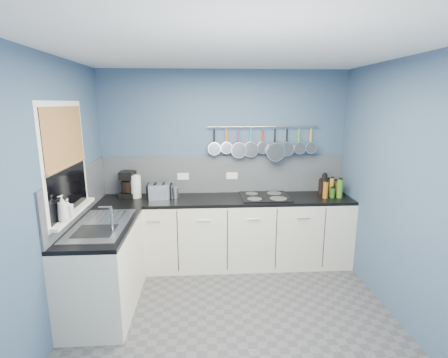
{
  "coord_description": "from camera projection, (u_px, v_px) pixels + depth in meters",
  "views": [
    {
      "loc": [
        -0.27,
        -2.93,
        2.08
      ],
      "look_at": [
        -0.05,
        0.75,
        1.25
      ],
      "focal_mm": 27.12,
      "sensor_mm": 36.0,
      "label": 1
    }
  ],
  "objects": [
    {
      "name": "mixer_tap",
      "position": [
        111.0,
        218.0,
        3.15
      ],
      "size": [
        0.12,
        0.08,
        0.26
      ],
      "primitive_type": null,
      "color": "silver",
      "rests_on": "worktop_left"
    },
    {
      "name": "condiment_2",
      "position": [
        321.0,
        187.0,
        4.45
      ],
      "size": [
        0.06,
        0.06,
        0.2
      ],
      "primitive_type": "cylinder",
      "color": "black",
      "rests_on": "worktop_back"
    },
    {
      "name": "wall_back",
      "position": [
        224.0,
        167.0,
        4.52
      ],
      "size": [
        3.2,
        0.02,
        2.5
      ],
      "primitive_type": "cube",
      "color": "#39516F",
      "rests_on": "ground"
    },
    {
      "name": "pan_4",
      "position": [
        263.0,
        140.0,
        4.41
      ],
      "size": [
        0.16,
        0.06,
        0.35
      ],
      "primitive_type": null,
      "color": "silver",
      "rests_on": "pot_rail"
    },
    {
      "name": "pan_3",
      "position": [
        251.0,
        142.0,
        4.4
      ],
      "size": [
        0.2,
        0.06,
        0.39
      ],
      "primitive_type": null,
      "color": "silver",
      "rests_on": "pot_rail"
    },
    {
      "name": "pan_8",
      "position": [
        311.0,
        140.0,
        4.44
      ],
      "size": [
        0.16,
        0.08,
        0.35
      ],
      "primitive_type": null,
      "color": "silver",
      "rests_on": "pot_rail"
    },
    {
      "name": "backsplash_back",
      "position": [
        224.0,
        174.0,
        4.52
      ],
      "size": [
        3.2,
        0.02,
        0.5
      ],
      "primitive_type": "cube",
      "color": "slate",
      "rests_on": "wall_back"
    },
    {
      "name": "pan_6",
      "position": [
        287.0,
        141.0,
        4.43
      ],
      "size": [
        0.19,
        0.09,
        0.38
      ],
      "primitive_type": null,
      "color": "silver",
      "rests_on": "pot_rail"
    },
    {
      "name": "coffee_maker",
      "position": [
        128.0,
        184.0,
        4.31
      ],
      "size": [
        0.22,
        0.23,
        0.33
      ],
      "primitive_type": null,
      "rotation": [
        0.0,
        0.0,
        -0.15
      ],
      "color": "black",
      "rests_on": "worktop_back"
    },
    {
      "name": "pot_rail",
      "position": [
        263.0,
        127.0,
        4.38
      ],
      "size": [
        1.45,
        0.02,
        0.02
      ],
      "primitive_type": "cylinder",
      "rotation": [
        0.0,
        1.57,
        0.0
      ],
      "color": "silver",
      "rests_on": "wall_back"
    },
    {
      "name": "worktop_left",
      "position": [
        101.0,
        227.0,
        3.35
      ],
      "size": [
        0.6,
        1.2,
        0.04
      ],
      "primitive_type": "cube",
      "color": "black",
      "rests_on": "cabinet_run_left"
    },
    {
      "name": "hob",
      "position": [
        265.0,
        196.0,
        4.35
      ],
      "size": [
        0.62,
        0.55,
        0.01
      ],
      "primitive_type": "cube",
      "color": "black",
      "rests_on": "worktop_back"
    },
    {
      "name": "pan_5",
      "position": [
        275.0,
        144.0,
        4.43
      ],
      "size": [
        0.25,
        0.12,
        0.44
      ],
      "primitive_type": null,
      "color": "silver",
      "rests_on": "pot_rail"
    },
    {
      "name": "condiment_5",
      "position": [
        324.0,
        185.0,
        4.36
      ],
      "size": [
        0.07,
        0.07,
        0.29
      ],
      "primitive_type": "cylinder",
      "color": "black",
      "rests_on": "worktop_back"
    },
    {
      "name": "cabinet_run_left",
      "position": [
        105.0,
        269.0,
        3.45
      ],
      "size": [
        0.6,
        1.2,
        0.86
      ],
      "primitive_type": "cube",
      "color": "silver",
      "rests_on": "ground"
    },
    {
      "name": "cabinet_run_back",
      "position": [
        226.0,
        233.0,
        4.4
      ],
      "size": [
        3.2,
        0.6,
        0.86
      ],
      "primitive_type": "cube",
      "color": "silver",
      "rests_on": "ground"
    },
    {
      "name": "pan_2",
      "position": [
        239.0,
        142.0,
        4.39
      ],
      "size": [
        0.21,
        0.08,
        0.4
      ],
      "primitive_type": null,
      "color": "silver",
      "rests_on": "pot_rail"
    },
    {
      "name": "condiment_3",
      "position": [
        338.0,
        189.0,
        4.39
      ],
      "size": [
        0.05,
        0.05,
        0.18
      ],
      "primitive_type": "cylinder",
      "color": "brown",
      "rests_on": "worktop_back"
    },
    {
      "name": "condiment_6",
      "position": [
        340.0,
        189.0,
        4.29
      ],
      "size": [
        0.07,
        0.07,
        0.24
      ],
      "primitive_type": "cylinder",
      "color": "#3F721E",
      "rests_on": "worktop_back"
    },
    {
      "name": "window_sill",
      "position": [
        74.0,
        213.0,
        3.3
      ],
      "size": [
        0.1,
        0.98,
        0.03
      ],
      "primitive_type": "cube",
      "color": "white",
      "rests_on": "wall_left"
    },
    {
      "name": "socket_right",
      "position": [
        232.0,
        176.0,
        4.52
      ],
      "size": [
        0.15,
        0.01,
        0.09
      ],
      "primitive_type": "cube",
      "color": "white",
      "rests_on": "backsplash_back"
    },
    {
      "name": "toaster",
      "position": [
        160.0,
        191.0,
        4.26
      ],
      "size": [
        0.32,
        0.23,
        0.19
      ],
      "primitive_type": "cube",
      "rotation": [
        0.0,
        0.0,
        0.22
      ],
      "color": "silver",
      "rests_on": "worktop_back"
    },
    {
      "name": "paper_towel",
      "position": [
        136.0,
        187.0,
        4.29
      ],
      "size": [
        0.16,
        0.16,
        0.29
      ],
      "primitive_type": "cylinder",
      "rotation": [
        0.0,
        0.0,
        -0.25
      ],
      "color": "white",
      "rests_on": "worktop_back"
    },
    {
      "name": "floor",
      "position": [
        234.0,
        320.0,
        3.33
      ],
      "size": [
        3.2,
        3.0,
        0.02
      ],
      "primitive_type": "cube",
      "color": "#47474C",
      "rests_on": "ground"
    },
    {
      "name": "wall_front",
      "position": [
        264.0,
        285.0,
        1.58
      ],
      "size": [
        3.2,
        0.02,
        2.5
      ],
      "primitive_type": "cube",
      "color": "#39516F",
      "rests_on": "ground"
    },
    {
      "name": "condiment_0",
      "position": [
        335.0,
        187.0,
        4.49
      ],
      "size": [
        0.06,
        0.06,
        0.18
      ],
      "primitive_type": "cylinder",
      "color": "brown",
      "rests_on": "worktop_back"
    },
    {
      "name": "pan_0",
      "position": [
        214.0,
        141.0,
        4.37
      ],
      "size": [
        0.17,
        0.08,
        0.36
      ],
      "primitive_type": null,
      "color": "silver",
      "rests_on": "pot_rail"
    },
    {
      "name": "condiment_4",
      "position": [
        331.0,
        187.0,
        4.36
      ],
      "size": [
        0.05,
        0.05,
        0.24
      ],
      "primitive_type": "cylinder",
      "color": "olive",
      "rests_on": "worktop_back"
    },
    {
      "name": "sink_unit",
      "position": [
        101.0,
        225.0,
        3.34
      ],
      "size": [
        0.5,
        0.95,
        0.01
      ],
      "primitive_type": "cube",
      "color": "silver",
      "rests_on": "worktop_left"
    },
    {
      "name": "wall_left",
      "position": [
        51.0,
        200.0,
        2.96
      ],
      "size": [
        0.02,
        3.0,
        2.5
      ],
      "primitive_type": "cube",
      "color": "#39516F",
      "rests_on": "ground"
    },
    {
      "name": "soap_bottle_b",
      "position": [
        68.0,
        208.0,
        3.11
      ],
      "size": [
        0.08,
        0.09,
        0.17
      ],
      "primitive_type": "imported",
      "rotation": [
        0.0,
        0.0,
        0.08
      ],
      "color": "white",
      "rests_on": "window_sill"
    },
    {
      "name": "window_frame",
      "position": [
        66.0,
        161.0,
        3.18
      ],
      "size": [
        0.01,
        1.0,
        1.1
      ],
      "primitive_type": "cube",
      "color": "white",
      "rests_on": "wall_left"
    },
    {
      "name": "wall_right",
      "position": [
        407.0,
        194.0,
        3.15
      ],
      "size": [
        0.02,
        3.0,
        2.5
      ],
      "primitive_type": "cube",
      "color": "#39516F",
      "rests_on": "ground"
    },
    {
      "name": "window_glass",
      "position": [
        66.0,
        161.0,
        3.19
      ],
      "size": [
        0.01,
        0.9,
        1.0
      ],
      "primitive_type": "cube",
      "color": "black",
      "rests_on": "wall_left"
    },
    {
      "name": "soap_bottle_a",
      "position": [
        62.0,
        208.0,
        2.99
      ],
      "size": [
        0.11,
        0.12,
        0.24
      ],
      "primitive_type": "imported",
      "rotation": [
        0.0,
        0.0,
        -0.29
      ],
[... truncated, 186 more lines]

